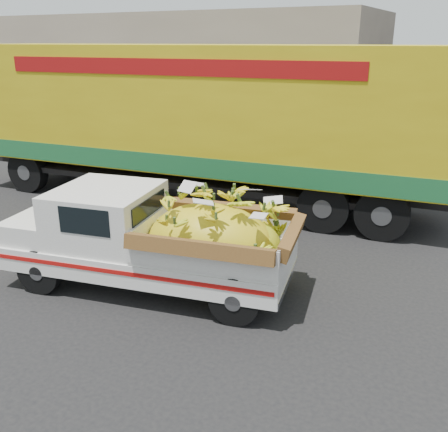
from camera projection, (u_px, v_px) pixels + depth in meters
The scene contains 6 objects.
ground at pixel (123, 268), 9.03m from camera, with size 100.00×100.00×0.00m, color black.
curb at pixel (269, 180), 14.45m from camera, with size 60.00×0.25×0.15m, color gray.
sidewalk at pixel (295, 165), 16.19m from camera, with size 60.00×4.00×0.14m, color gray.
building_left at pixel (184, 71), 23.86m from camera, with size 18.00×6.00×5.00m, color gray.
pickup_truck at pixel (168, 239), 8.00m from camera, with size 4.91×2.60×1.64m.
semi_trailer at pixel (195, 117), 12.17m from camera, with size 12.04×3.81×3.80m.
Camera 1 is at (5.52, -6.33, 3.91)m, focal length 40.00 mm.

